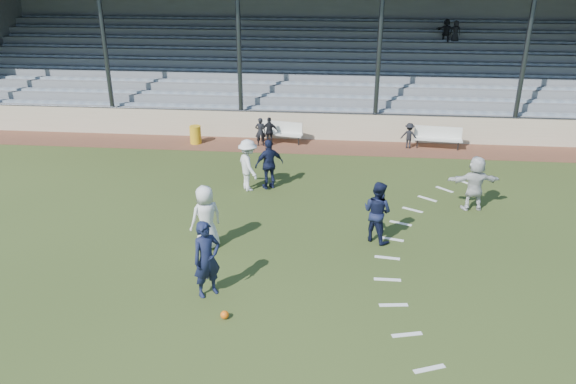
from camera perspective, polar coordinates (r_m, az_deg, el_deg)
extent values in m
plane|color=#2E3C18|center=(15.05, -0.91, -8.35)|extent=(90.00, 90.00, 0.00)
cube|color=brown|center=(24.56, 1.78, 4.66)|extent=(34.00, 2.00, 0.02)
cube|color=#C2B395|center=(25.38, 1.96, 6.69)|extent=(34.00, 0.18, 1.20)
cube|color=silver|center=(24.77, -0.82, 5.91)|extent=(2.04, 0.78, 0.06)
cube|color=silver|center=(24.90, -0.77, 6.61)|extent=(1.97, 0.44, 0.54)
cylinder|color=#32363B|center=(25.09, -2.68, 5.57)|extent=(0.06, 0.06, 0.40)
cylinder|color=#32363B|center=(24.61, 1.08, 5.22)|extent=(0.06, 0.06, 0.40)
cube|color=silver|center=(24.87, 15.00, 5.16)|extent=(2.03, 0.59, 0.06)
cube|color=silver|center=(25.00, 14.99, 5.87)|extent=(2.00, 0.25, 0.54)
cylinder|color=#32363B|center=(24.89, 13.00, 4.82)|extent=(0.06, 0.06, 0.40)
cylinder|color=#32363B|center=(25.02, 16.89, 4.50)|extent=(0.06, 0.06, 0.40)
cylinder|color=gold|center=(25.13, -9.38, 5.77)|extent=(0.49, 0.49, 0.79)
sphere|color=#E05C0D|center=(13.47, -6.46, -12.29)|extent=(0.20, 0.20, 0.20)
imported|color=silver|center=(16.04, -8.34, -2.59)|extent=(1.10, 1.07, 1.91)
imported|color=#131935|center=(13.90, -8.25, -6.77)|extent=(0.86, 0.83, 1.99)
imported|color=#131935|center=(16.49, 9.06, -1.99)|extent=(1.14, 1.10, 1.86)
imported|color=silver|center=(19.82, -4.07, 2.73)|extent=(1.21, 1.39, 1.86)
imported|color=#131935|center=(19.93, -1.92, 2.83)|extent=(1.15, 0.91, 1.82)
imported|color=silver|center=(19.25, 18.45, 0.86)|extent=(1.77, 0.77, 1.85)
imported|color=black|center=(24.47, -2.83, 6.14)|extent=(0.48, 0.34, 1.25)
imported|color=black|center=(24.50, -1.88, 6.18)|extent=(0.74, 0.32, 1.25)
imported|color=black|center=(24.71, 12.21, 5.63)|extent=(0.79, 0.56, 1.11)
cube|color=gray|center=(25.91, 2.03, 7.04)|extent=(34.00, 0.80, 1.20)
cube|color=gray|center=(25.83, 2.07, 8.48)|extent=(33.00, 0.28, 0.10)
cube|color=gray|center=(26.62, 2.15, 7.94)|extent=(34.00, 0.80, 1.60)
cube|color=gray|center=(26.50, 2.19, 9.76)|extent=(33.00, 0.28, 0.10)
cube|color=gray|center=(27.34, 2.26, 8.79)|extent=(34.00, 0.80, 2.00)
cube|color=gray|center=(27.19, 2.31, 10.98)|extent=(33.00, 0.28, 0.10)
cube|color=gray|center=(28.06, 2.36, 9.60)|extent=(34.00, 0.80, 2.40)
cube|color=gray|center=(27.89, 2.42, 12.14)|extent=(33.00, 0.28, 0.10)
cube|color=gray|center=(28.79, 2.46, 10.36)|extent=(34.00, 0.80, 2.80)
cube|color=gray|center=(28.60, 2.52, 13.24)|extent=(33.00, 0.28, 0.10)
cube|color=gray|center=(29.53, 2.56, 11.09)|extent=(34.00, 0.80, 3.20)
cube|color=gray|center=(29.32, 2.63, 14.28)|extent=(33.00, 0.28, 0.10)
cube|color=gray|center=(30.27, 2.65, 11.79)|extent=(34.00, 0.80, 3.60)
cube|color=gray|center=(30.05, 2.73, 15.28)|extent=(33.00, 0.28, 0.10)
cube|color=gray|center=(31.01, 2.73, 12.45)|extent=(34.00, 0.80, 4.00)
cube|color=gray|center=(30.78, 2.82, 16.23)|extent=(33.00, 0.28, 0.10)
cube|color=gray|center=(31.76, 2.82, 13.08)|extent=(34.00, 0.80, 4.40)
cube|color=gray|center=(31.53, 2.91, 17.13)|extent=(33.00, 0.28, 0.10)
cube|color=gray|center=(32.19, 2.91, 15.02)|extent=(34.00, 0.40, 6.40)
cylinder|color=#32363B|center=(26.91, -17.92, 12.37)|extent=(0.20, 0.20, 6.50)
cylinder|color=#32363B|center=(25.20, -4.94, 12.70)|extent=(0.20, 0.20, 6.50)
cylinder|color=#32363B|center=(24.85, 9.14, 12.34)|extent=(0.20, 0.20, 6.50)
cylinder|color=#32363B|center=(25.92, 22.75, 11.31)|extent=(0.20, 0.20, 6.50)
cylinder|color=#32363B|center=(25.20, 1.98, 8.10)|extent=(34.00, 0.05, 0.05)
imported|color=black|center=(30.41, 16.65, 15.38)|extent=(0.55, 0.39, 1.05)
imported|color=black|center=(30.32, 15.79, 15.53)|extent=(1.10, 0.57, 1.14)
cube|color=silver|center=(21.76, 17.44, 0.98)|extent=(0.54, 0.61, 0.01)
cube|color=silver|center=(20.88, 15.62, 0.25)|extent=(0.59, 0.56, 0.01)
cube|color=silver|center=(19.96, 13.98, -0.66)|extent=(0.64, 0.51, 0.01)
cube|color=silver|center=(19.00, 12.54, -1.78)|extent=(0.67, 0.44, 0.01)
cube|color=silver|center=(18.02, 11.37, -3.13)|extent=(0.70, 0.37, 0.01)
cube|color=silver|center=(17.02, 10.52, -4.72)|extent=(0.71, 0.29, 0.01)
cube|color=silver|center=(16.02, 10.05, -6.59)|extent=(0.71, 0.21, 0.01)
cube|color=silver|center=(15.05, 10.07, -8.75)|extent=(0.70, 0.12, 0.01)
cube|color=silver|center=(14.11, 10.67, -11.21)|extent=(0.71, 0.21, 0.01)
cube|color=silver|center=(13.23, 11.99, -13.98)|extent=(0.71, 0.29, 0.01)
cube|color=silver|center=(12.44, 14.16, -17.02)|extent=(0.70, 0.37, 0.01)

